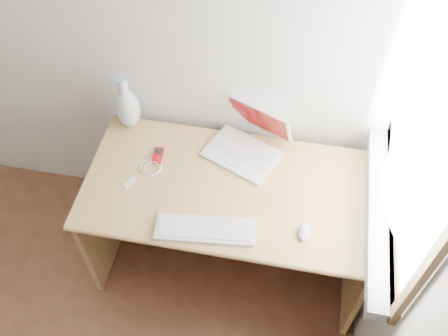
% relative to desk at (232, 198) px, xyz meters
% --- Properties ---
extents(back_wall, '(3.50, 0.04, 2.60)m').
position_rel_desk_xyz_m(back_wall, '(-1.03, 0.32, 0.79)').
color(back_wall, silver).
rests_on(back_wall, floor).
extents(window, '(0.11, 0.99, 1.10)m').
position_rel_desk_xyz_m(window, '(0.69, -0.13, 0.77)').
color(window, silver).
rests_on(window, right_wall).
extents(desk, '(1.35, 0.68, 0.71)m').
position_rel_desk_xyz_m(desk, '(0.00, 0.00, 0.00)').
color(desk, tan).
rests_on(desk, floor).
extents(laptop, '(0.40, 0.39, 0.23)m').
position_rel_desk_xyz_m(laptop, '(0.02, 0.16, 0.26)').
color(laptop, white).
rests_on(laptop, desk).
extents(external_keyboard, '(0.44, 0.18, 0.02)m').
position_rel_desk_xyz_m(external_keyboard, '(-0.06, -0.33, 0.21)').
color(external_keyboard, white).
rests_on(external_keyboard, desk).
extents(mouse, '(0.06, 0.09, 0.03)m').
position_rel_desk_xyz_m(mouse, '(0.36, -0.26, 0.22)').
color(mouse, white).
rests_on(mouse, desk).
extents(ipod, '(0.05, 0.10, 0.01)m').
position_rel_desk_xyz_m(ipod, '(-0.37, 0.04, 0.21)').
color(ipod, '#B60C11').
rests_on(ipod, desk).
extents(cable_coil, '(0.11, 0.11, 0.01)m').
position_rel_desk_xyz_m(cable_coil, '(-0.39, -0.04, 0.21)').
color(cable_coil, white).
rests_on(cable_coil, desk).
extents(remote, '(0.06, 0.08, 0.01)m').
position_rel_desk_xyz_m(remote, '(-0.46, -0.14, 0.21)').
color(remote, white).
rests_on(remote, desk).
extents(vase, '(0.12, 0.12, 0.31)m').
position_rel_desk_xyz_m(vase, '(-0.56, 0.21, 0.33)').
color(vase, silver).
rests_on(vase, desk).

